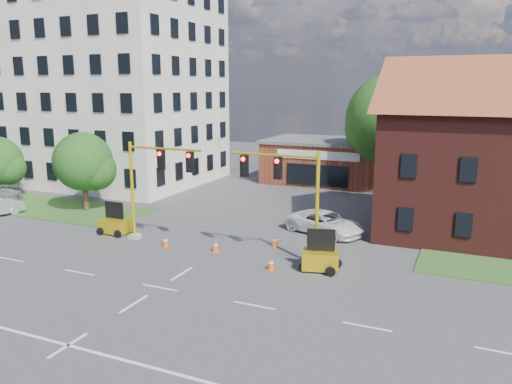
% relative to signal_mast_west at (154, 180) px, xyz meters
% --- Properties ---
extents(ground, '(120.00, 120.00, 0.00)m').
position_rel_signal_mast_west_xyz_m(ground, '(4.36, -6.00, -3.92)').
color(ground, '#414144').
rests_on(ground, ground).
extents(grass_verge_nw, '(22.00, 6.00, 0.08)m').
position_rel_signal_mast_west_xyz_m(grass_verge_nw, '(-15.64, 4.00, -3.88)').
color(grass_verge_nw, '#275A21').
rests_on(grass_verge_nw, ground).
extents(lane_markings, '(60.00, 36.00, 0.01)m').
position_rel_signal_mast_west_xyz_m(lane_markings, '(4.36, -9.00, -3.91)').
color(lane_markings, silver).
rests_on(lane_markings, ground).
extents(office_block, '(18.40, 15.40, 20.60)m').
position_rel_signal_mast_west_xyz_m(office_block, '(-15.64, 15.91, 6.39)').
color(office_block, beige).
rests_on(office_block, ground).
extents(brick_shop, '(12.40, 8.40, 4.30)m').
position_rel_signal_mast_west_xyz_m(brick_shop, '(4.36, 23.99, -1.76)').
color(brick_shop, maroon).
rests_on(brick_shop, ground).
extents(tree_large, '(8.68, 8.26, 10.71)m').
position_rel_signal_mast_west_xyz_m(tree_large, '(11.28, 21.08, 2.38)').
color(tree_large, '#3A2215').
rests_on(tree_large, ground).
extents(tree_nw_front, '(4.73, 4.51, 6.13)m').
position_rel_signal_mast_west_xyz_m(tree_nw_front, '(-9.42, 4.58, -0.21)').
color(tree_nw_front, '#3A2215').
rests_on(tree_nw_front, ground).
extents(tree_nw_rear, '(4.51, 4.29, 5.37)m').
position_rel_signal_mast_west_xyz_m(tree_nw_rear, '(-19.43, 5.08, -0.84)').
color(tree_nw_rear, '#3A2215').
rests_on(tree_nw_rear, ground).
extents(signal_mast_west, '(5.30, 0.60, 6.20)m').
position_rel_signal_mast_west_xyz_m(signal_mast_west, '(0.00, 0.00, 0.00)').
color(signal_mast_west, gray).
rests_on(signal_mast_west, ground).
extents(signal_mast_east, '(5.30, 0.60, 6.20)m').
position_rel_signal_mast_west_xyz_m(signal_mast_east, '(8.71, 0.00, 0.00)').
color(signal_mast_east, gray).
rests_on(signal_mast_east, ground).
extents(trailer_west, '(1.83, 1.24, 2.06)m').
position_rel_signal_mast_west_xyz_m(trailer_west, '(-3.49, 0.40, -3.27)').
color(trailer_west, gold).
rests_on(trailer_west, ground).
extents(trailer_east, '(2.13, 1.68, 2.15)m').
position_rel_signal_mast_west_xyz_m(trailer_east, '(10.80, -0.61, -3.25)').
color(trailer_east, gold).
rests_on(trailer_east, ground).
extents(cone_a, '(0.40, 0.40, 0.70)m').
position_rel_signal_mast_west_xyz_m(cone_a, '(1.08, -0.59, -3.58)').
color(cone_a, '#E7490C').
rests_on(cone_a, ground).
extents(cone_b, '(0.40, 0.40, 0.70)m').
position_rel_signal_mast_west_xyz_m(cone_b, '(4.28, -0.17, -3.58)').
color(cone_b, '#E7490C').
rests_on(cone_b, ground).
extents(cone_c, '(0.40, 0.40, 0.70)m').
position_rel_signal_mast_west_xyz_m(cone_c, '(8.40, -1.66, -3.58)').
color(cone_c, '#E7490C').
rests_on(cone_c, ground).
extents(cone_d, '(0.40, 0.40, 0.70)m').
position_rel_signal_mast_west_xyz_m(cone_d, '(7.14, 2.09, -3.58)').
color(cone_d, '#E7490C').
rests_on(cone_d, ground).
extents(pickup_white, '(5.89, 4.27, 1.49)m').
position_rel_signal_mast_west_xyz_m(pickup_white, '(9.16, 5.92, -3.18)').
color(pickup_white, white).
rests_on(pickup_white, ground).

